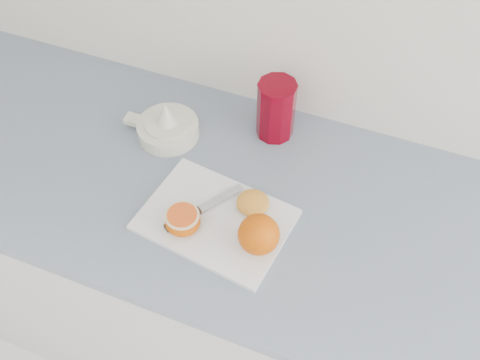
# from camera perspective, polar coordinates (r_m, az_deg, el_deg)

# --- Properties ---
(counter) EXTENTS (2.63, 0.64, 0.89)m
(counter) POSITION_cam_1_polar(r_m,az_deg,el_deg) (1.59, -1.22, -10.69)
(counter) COLOR silver
(counter) RESTS_ON ground
(cutting_board) EXTENTS (0.34, 0.26, 0.01)m
(cutting_board) POSITION_cam_1_polar(r_m,az_deg,el_deg) (1.16, -2.63, -4.24)
(cutting_board) COLOR white
(cutting_board) RESTS_ON counter
(whole_orange) EXTENTS (0.09, 0.09, 0.09)m
(whole_orange) POSITION_cam_1_polar(r_m,az_deg,el_deg) (1.08, 2.01, -5.83)
(whole_orange) COLOR orange
(whole_orange) RESTS_ON cutting_board
(half_orange) EXTENTS (0.07, 0.07, 0.05)m
(half_orange) POSITION_cam_1_polar(r_m,az_deg,el_deg) (1.13, -6.12, -4.33)
(half_orange) COLOR orange
(half_orange) RESTS_ON cutting_board
(squeezed_shell) EXTENTS (0.07, 0.07, 0.03)m
(squeezed_shell) POSITION_cam_1_polar(r_m,az_deg,el_deg) (1.16, 1.37, -2.41)
(squeezed_shell) COLOR orange
(squeezed_shell) RESTS_ON cutting_board
(paring_knife) EXTENTS (0.12, 0.17, 0.01)m
(paring_knife) POSITION_cam_1_polar(r_m,az_deg,el_deg) (1.15, -5.38, -3.76)
(paring_knife) COLOR #401E12
(paring_knife) RESTS_ON cutting_board
(citrus_juicer) EXTENTS (0.19, 0.15, 0.10)m
(citrus_juicer) POSITION_cam_1_polar(r_m,az_deg,el_deg) (1.32, -7.78, 5.68)
(citrus_juicer) COLOR white
(citrus_juicer) RESTS_ON counter
(red_tumbler) EXTENTS (0.09, 0.09, 0.15)m
(red_tumbler) POSITION_cam_1_polar(r_m,az_deg,el_deg) (1.28, 3.85, 7.33)
(red_tumbler) COLOR #700010
(red_tumbler) RESTS_ON counter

